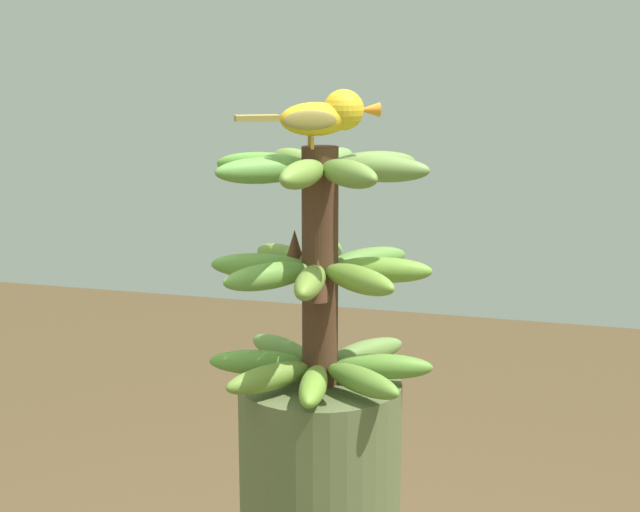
# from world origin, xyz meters

# --- Properties ---
(banana_bunch) EXTENTS (0.33, 0.33, 0.34)m
(banana_bunch) POSITION_xyz_m (0.00, 0.00, 1.17)
(banana_bunch) COLOR #4C2D1E
(banana_bunch) RESTS_ON banana_tree
(perched_bird) EXTENTS (0.19, 0.11, 0.08)m
(perched_bird) POSITION_xyz_m (-0.01, 0.02, 1.38)
(perched_bird) COLOR #C68933
(perched_bird) RESTS_ON banana_bunch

